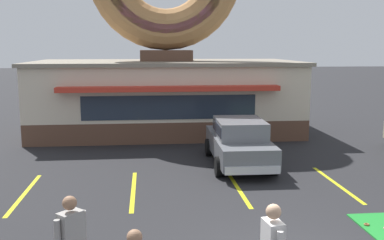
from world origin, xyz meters
name	(u,v)px	position (x,y,z in m)	size (l,w,h in m)	color
donut_shop_building	(166,53)	(-1.64, 13.94, 3.74)	(12.30, 6.75, 10.96)	brown
mini_donut_far_centre	(367,224)	(2.36, 1.86, 0.05)	(0.13, 0.13, 0.04)	brown
car_grey	(239,140)	(0.55, 7.41, 0.87)	(2.04, 4.59, 1.60)	slate
trash_bin	(289,128)	(3.61, 11.49, 0.50)	(0.57, 0.57, 0.97)	#232833
parking_stripe_far_left	(25,194)	(-5.99, 5.00, 0.00)	(0.12, 3.60, 0.01)	yellow
parking_stripe_left	(133,190)	(-2.99, 5.00, 0.00)	(0.12, 3.60, 0.01)	yellow
parking_stripe_mid_left	(237,187)	(0.01, 5.00, 0.00)	(0.12, 3.60, 0.01)	yellow
parking_stripe_centre	(336,184)	(3.01, 5.00, 0.00)	(0.12, 3.60, 0.01)	yellow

